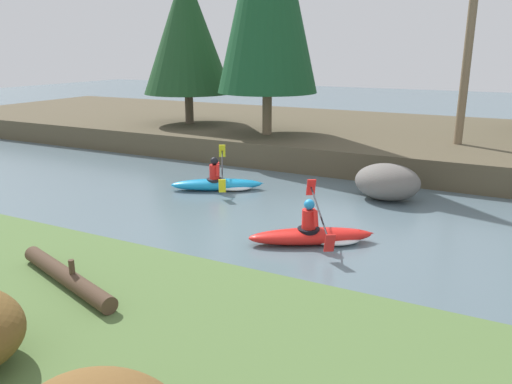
# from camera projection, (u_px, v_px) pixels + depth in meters

# --- Properties ---
(ground_plane) EXTENTS (90.00, 90.00, 0.00)m
(ground_plane) POSITION_uv_depth(u_px,v_px,m) (268.00, 229.00, 11.67)
(ground_plane) COLOR slate
(riverbank_far) EXTENTS (44.00, 11.09, 0.89)m
(riverbank_far) POSITION_uv_depth(u_px,v_px,m) (381.00, 139.00, 20.84)
(riverbank_far) COLOR brown
(riverbank_far) RESTS_ON ground
(conifer_tree_far_left) EXTENTS (3.80, 3.80, 6.49)m
(conifer_tree_far_left) POSITION_uv_depth(u_px,v_px,m) (186.00, 31.00, 21.00)
(conifer_tree_far_left) COLOR brown
(conifer_tree_far_left) RESTS_ON riverbank_far
(bare_tree_upstream) EXTENTS (4.12, 4.07, 7.53)m
(bare_tree_upstream) POSITION_uv_depth(u_px,v_px,m) (471.00, 37.00, 16.40)
(bare_tree_upstream) COLOR #7A664C
(bare_tree_upstream) RESTS_ON riverbank_far
(kayaker_lead) EXTENTS (2.60, 2.00, 1.20)m
(kayaker_lead) POSITION_uv_depth(u_px,v_px,m) (316.00, 235.00, 10.78)
(kayaker_lead) COLOR red
(kayaker_lead) RESTS_ON ground
(kayaker_middle) EXTENTS (2.63, 1.97, 1.20)m
(kayaker_middle) POSITION_uv_depth(u_px,v_px,m) (220.00, 184.00, 14.88)
(kayaker_middle) COLOR #1993D6
(kayaker_middle) RESTS_ON ground
(boulder_midstream) EXTENTS (1.80, 1.41, 1.02)m
(boulder_midstream) POSITION_uv_depth(u_px,v_px,m) (387.00, 182.00, 13.86)
(boulder_midstream) COLOR slate
(boulder_midstream) RESTS_ON ground
(driftwood_log) EXTENTS (2.33, 0.95, 0.44)m
(driftwood_log) POSITION_uv_depth(u_px,v_px,m) (67.00, 277.00, 7.02)
(driftwood_log) COLOR #4C3828
(driftwood_log) RESTS_ON riverbank_near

